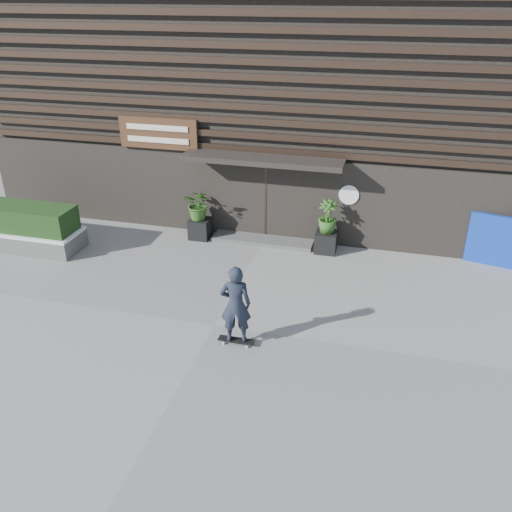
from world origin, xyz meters
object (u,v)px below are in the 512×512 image
(planter_pot_right, at_px, (326,242))
(planter_pot_left, at_px, (200,228))
(skateboarder, at_px, (236,305))
(raised_bed, at_px, (23,238))
(blue_tarp, at_px, (497,241))

(planter_pot_right, bearing_deg, planter_pot_left, 180.00)
(planter_pot_right, xyz_separation_m, skateboarder, (-1.23, -4.92, 0.67))
(planter_pot_right, height_order, raised_bed, planter_pot_right)
(blue_tarp, distance_m, skateboarder, 7.78)
(planter_pot_right, height_order, skateboarder, skateboarder)
(planter_pot_right, distance_m, blue_tarp, 4.57)
(planter_pot_left, bearing_deg, skateboarder, -62.42)
(planter_pot_left, distance_m, blue_tarp, 8.35)
(raised_bed, bearing_deg, blue_tarp, 9.33)
(skateboarder, bearing_deg, raised_bed, 157.40)
(raised_bed, height_order, blue_tarp, blue_tarp)
(planter_pot_left, height_order, skateboarder, skateboarder)
(planter_pot_right, relative_size, blue_tarp, 0.39)
(raised_bed, distance_m, blue_tarp, 13.32)
(raised_bed, relative_size, skateboarder, 1.89)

